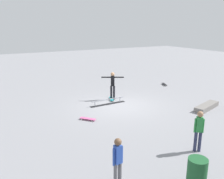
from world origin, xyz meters
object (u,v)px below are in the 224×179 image
Objects in this scene: skateboard_main at (111,99)px; loose_skateboard_black at (164,84)px; skate_ledge at (207,107)px; skater_main at (113,84)px; loose_skateboard_pink at (88,119)px; bystander_green_shirt at (199,129)px; bystander_blue_shirt at (118,160)px; trash_bin at (197,175)px; grind_rail at (108,102)px.

loose_skateboard_black is (-5.34, -1.33, 0.00)m from skateboard_main.
skate_ledge is 5.49m from skater_main.
loose_skateboard_pink is (7.89, 3.59, 0.00)m from loose_skateboard_black.
skateboard_main is 6.94m from bystander_green_shirt.
bystander_blue_shirt is (7.54, 3.26, 0.71)m from skate_ledge.
trash_bin reaches higher than loose_skateboard_black.
loose_skateboard_black is at bearing -162.58° from grind_rail.
loose_skateboard_black is at bearing -141.77° from bystander_blue_shirt.
bystander_blue_shirt reaches higher than trash_bin.
bystander_green_shirt is 1.56× the size of trash_bin.
grind_rail is 1.31× the size of skater_main.
skateboard_main is at bearing -133.97° from grind_rail.
skater_main is 3.67m from loose_skateboard_pink.
skater_main reaches higher than grind_rail.
skate_ledge is at bearing -173.14° from loose_skateboard_black.
trash_bin is at bearing 37.72° from skate_ledge.
bystander_blue_shirt is 3.52m from bystander_green_shirt.
skater_main is at bearing -123.06° from bystander_blue_shirt.
skater_main is 1.72× the size of trash_bin.
bystander_blue_shirt is at bearing 173.65° from skateboard_main.
skate_ledge is 1.30× the size of bystander_green_shirt.
skater_main is 8.76m from trash_bin.
bystander_blue_shirt is at bearing 40.45° from bystander_green_shirt.
bystander_blue_shirt is 2.01× the size of loose_skateboard_pink.
skate_ledge is at bearing -18.86° from skater_main.
skateboard_main is at bearing 127.45° from loose_skateboard_black.
loose_skateboard_pink is at bearing -14.86° from skate_ledge.
skater_main is 0.93m from skateboard_main.
bystander_blue_shirt is at bearing 23.36° from skate_ledge.
skater_main is at bearing 91.12° from loose_skateboard_pink.
loose_skateboard_black is at bearing 74.39° from loose_skateboard_pink.
bystander_green_shirt is 1.89× the size of loose_skateboard_black.
trash_bin is at bearing 76.58° from bystander_green_shirt.
bystander_blue_shirt is (3.20, 6.58, 0.71)m from grind_rail.
trash_bin reaches higher than loose_skateboard_pink.
skater_main is at bearing -57.80° from bystander_green_shirt.
grind_rail is at bearing -106.47° from skater_main.
loose_skateboard_black is at bearing -106.65° from skate_ledge.
grind_rail is 1.31m from skater_main.
trash_bin is at bearing -75.11° from skater_main.
skateboard_main is 3.41m from loose_skateboard_pink.
loose_skateboard_pink is 0.75× the size of trash_bin.
grind_rail is 2.71× the size of skateboard_main.
loose_skateboard_pink is at bearing -84.93° from trash_bin.
skate_ledge is 7.30m from trash_bin.
skateboard_main is 8.16m from bystander_blue_shirt.
bystander_green_shirt is (-0.30, 6.28, 0.73)m from grind_rail.
skate_ledge is 5.06m from bystander_green_shirt.
skater_main reaches higher than skateboard_main.
loose_skateboard_black is 0.83× the size of trash_bin.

